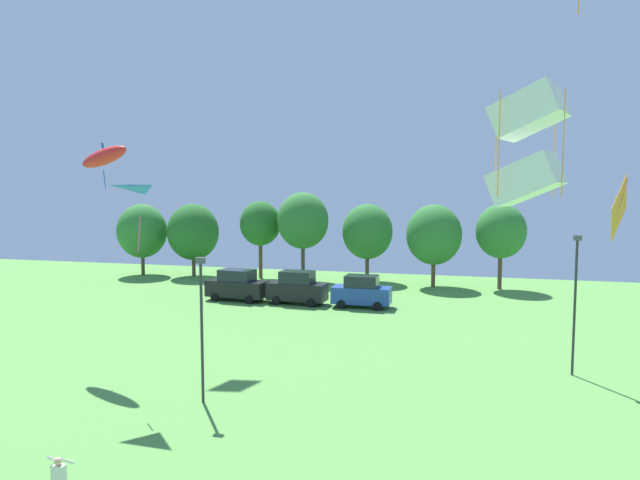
{
  "coord_description": "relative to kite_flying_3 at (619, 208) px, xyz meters",
  "views": [
    {
      "loc": [
        5.85,
        1.53,
        8.77
      ],
      "look_at": [
        1.87,
        16.85,
        7.34
      ],
      "focal_mm": 32.0,
      "sensor_mm": 36.0,
      "label": 1
    }
  ],
  "objects": [
    {
      "name": "treeline_tree_4",
      "position": [
        -16.67,
        20.48,
        -3.02
      ],
      "size": [
        4.73,
        4.73,
        7.34
      ],
      "color": "brown",
      "rests_on": "ground"
    },
    {
      "name": "light_post_0",
      "position": [
        -17.95,
        -11.54,
        -4.35
      ],
      "size": [
        0.36,
        0.2,
        6.01
      ],
      "color": "#2D2D33",
      "rests_on": "ground"
    },
    {
      "name": "treeline_tree_2",
      "position": [
        -27.15,
        19.86,
        -2.38
      ],
      "size": [
        3.97,
        3.97,
        7.57
      ],
      "color": "brown",
      "rests_on": "ground"
    },
    {
      "name": "treeline_tree_3",
      "position": [
        -22.63,
        19.23,
        -2.0
      ],
      "size": [
        4.85,
        4.85,
        8.43
      ],
      "color": "brown",
      "rests_on": "ground"
    },
    {
      "name": "kite_flying_10",
      "position": [
        -6.34,
        -19.14,
        1.95
      ],
      "size": [
        1.85,
        1.74,
        2.65
      ],
      "color": "white"
    },
    {
      "name": "kite_flying_9",
      "position": [
        -21.0,
        -10.6,
        0.15
      ],
      "size": [
        1.54,
        1.13,
        2.11
      ],
      "color": "blue"
    },
    {
      "name": "treeline_tree_1",
      "position": [
        -34.07,
        19.28,
        -3.3
      ],
      "size": [
        5.09,
        5.09,
        7.26
      ],
      "color": "brown",
      "rests_on": "ground"
    },
    {
      "name": "parked_car_leftmost",
      "position": [
        -24.99,
        8.81,
        -6.54
      ],
      "size": [
        4.96,
        2.42,
        2.45
      ],
      "rotation": [
        0.0,
        0.0,
        -0.1
      ],
      "color": "black",
      "rests_on": "ground"
    },
    {
      "name": "parked_car_third_from_left",
      "position": [
        -15.04,
        8.68,
        -6.58
      ],
      "size": [
        4.32,
        2.06,
        2.38
      ],
      "rotation": [
        0.0,
        0.0,
        -0.01
      ],
      "color": "#234299",
      "rests_on": "ground"
    },
    {
      "name": "treeline_tree_0",
      "position": [
        -39.49,
        18.78,
        -3.26
      ],
      "size": [
        4.95,
        4.95,
        7.22
      ],
      "color": "brown",
      "rests_on": "ground"
    },
    {
      "name": "treeline_tree_6",
      "position": [
        -4.73,
        19.24,
        -2.67
      ],
      "size": [
        4.29,
        4.29,
        7.45
      ],
      "color": "brown",
      "rests_on": "ground"
    },
    {
      "name": "parked_car_second_from_left",
      "position": [
        -20.02,
        8.66,
        -6.51
      ],
      "size": [
        4.59,
        2.16,
        2.54
      ],
      "rotation": [
        0.0,
        0.0,
        -0.06
      ],
      "color": "black",
      "rests_on": "ground"
    },
    {
      "name": "treeline_tree_5",
      "position": [
        -10.43,
        19.02,
        -3.07
      ],
      "size": [
        4.89,
        4.89,
        7.38
      ],
      "color": "brown",
      "rests_on": "ground"
    },
    {
      "name": "light_post_1",
      "position": [
        -2.63,
        -4.01,
        -4.03
      ],
      "size": [
        0.36,
        0.2,
        6.63
      ],
      "color": "#2D2D33",
      "rests_on": "ground"
    },
    {
      "name": "kite_flying_4",
      "position": [
        -25.41,
        -7.07,
        2.61
      ],
      "size": [
        3.7,
        1.98,
        2.3
      ],
      "color": "red"
    },
    {
      "name": "kite_flying_3",
      "position": [
        0.0,
        0.0,
        0.0
      ],
      "size": [
        1.45,
        3.26,
        3.51
      ],
      "color": "orange"
    }
  ]
}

